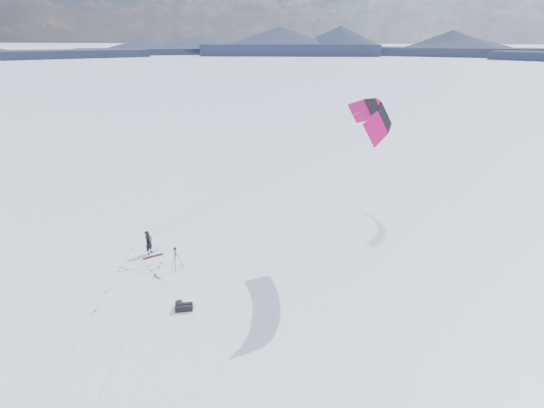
% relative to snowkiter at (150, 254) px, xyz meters
% --- Properties ---
extents(ground, '(1800.00, 1800.00, 0.00)m').
position_rel_snowkiter_xyz_m(ground, '(0.94, -3.60, 0.00)').
color(ground, white).
extents(horizon_hills, '(704.47, 706.88, 9.70)m').
position_rel_snowkiter_xyz_m(horizon_hills, '(0.94, -3.60, 4.16)').
color(horizon_hills, '#1A2638').
rests_on(horizon_hills, ground).
extents(snow_tracks, '(17.62, 10.25, 0.01)m').
position_rel_snowkiter_xyz_m(snow_tracks, '(1.26, -3.59, 0.00)').
color(snow_tracks, silver).
rests_on(snow_tracks, ground).
extents(snowkiter, '(0.48, 0.66, 1.68)m').
position_rel_snowkiter_xyz_m(snowkiter, '(0.00, 0.00, 0.00)').
color(snowkiter, black).
rests_on(snowkiter, ground).
extents(snowboard, '(1.16, 1.06, 0.04)m').
position_rel_snowkiter_xyz_m(snowboard, '(0.36, -0.34, 0.02)').
color(snowboard, maroon).
rests_on(snowboard, ground).
extents(tripod, '(0.73, 0.68, 1.56)m').
position_rel_snowkiter_xyz_m(tripod, '(2.57, -1.51, 1.00)').
color(tripod, black).
rests_on(tripod, ground).
extents(gear_bag_a, '(0.99, 0.69, 0.40)m').
position_rel_snowkiter_xyz_m(gear_bag_a, '(4.55, -5.17, 0.18)').
color(gear_bag_a, black).
rests_on(gear_bag_a, ground).
extents(gear_bag_b, '(0.69, 0.78, 0.32)m').
position_rel_snowkiter_xyz_m(gear_bag_b, '(4.26, -5.05, 0.14)').
color(gear_bag_b, black).
rests_on(gear_bag_b, ground).
extents(power_kite, '(15.04, 6.22, 9.00)m').
position_rel_snowkiter_xyz_m(power_kite, '(13.78, 1.87, 9.32)').
color(power_kite, '#BD085E').
rests_on(power_kite, ground).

